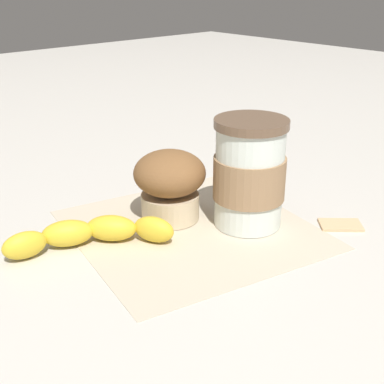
% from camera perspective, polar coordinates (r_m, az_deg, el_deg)
% --- Properties ---
extents(ground_plane, '(3.00, 3.00, 0.00)m').
position_cam_1_polar(ground_plane, '(0.64, 0.00, -4.02)').
color(ground_plane, beige).
extents(paper_napkin, '(0.32, 0.32, 0.00)m').
position_cam_1_polar(paper_napkin, '(0.64, 0.00, -3.97)').
color(paper_napkin, beige).
rests_on(paper_napkin, ground_plane).
extents(coffee_cup, '(0.09, 0.09, 0.13)m').
position_cam_1_polar(coffee_cup, '(0.63, 6.14, 1.91)').
color(coffee_cup, silver).
rests_on(coffee_cup, paper_napkin).
extents(muffin, '(0.09, 0.09, 0.09)m').
position_cam_1_polar(muffin, '(0.65, -2.61, 0.95)').
color(muffin, beige).
rests_on(muffin, paper_napkin).
extents(banana, '(0.17, 0.11, 0.03)m').
position_cam_1_polar(banana, '(0.61, -10.80, -4.33)').
color(banana, gold).
rests_on(banana, paper_napkin).
extents(sugar_packet, '(0.06, 0.06, 0.01)m').
position_cam_1_polar(sugar_packet, '(0.68, 15.59, -3.27)').
color(sugar_packet, '#E0B27F').
rests_on(sugar_packet, ground_plane).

